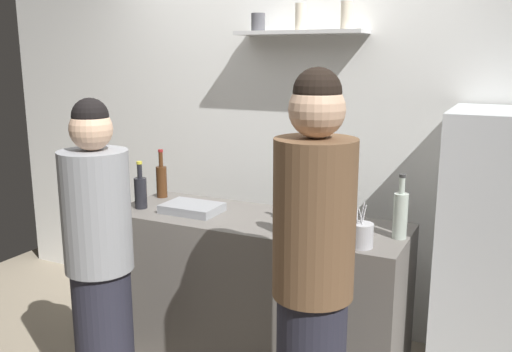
{
  "coord_description": "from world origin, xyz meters",
  "views": [
    {
      "loc": [
        1.47,
        -2.18,
        1.83
      ],
      "look_at": [
        0.13,
        0.55,
        1.15
      ],
      "focal_mm": 38.54,
      "sensor_mm": 36.0,
      "label": 1
    }
  ],
  "objects_px": {
    "person_grey_hoodie": "(100,262)",
    "person_brown_jacket": "(313,283)",
    "wine_bottle_green_glass": "(297,205)",
    "utensil_holder": "(362,235)",
    "wine_bottle_dark_glass": "(141,191)",
    "water_bottle_plastic": "(287,213)",
    "baking_pan": "(192,208)",
    "wine_bottle_amber_glass": "(162,180)",
    "wine_bottle_pale_glass": "(400,214)",
    "refrigerator": "(505,258)"
  },
  "relations": [
    {
      "from": "baking_pan",
      "to": "wine_bottle_amber_glass",
      "type": "relative_size",
      "value": 1.06
    },
    {
      "from": "water_bottle_plastic",
      "to": "wine_bottle_amber_glass",
      "type": "bearing_deg",
      "value": 161.63
    },
    {
      "from": "refrigerator",
      "to": "person_brown_jacket",
      "type": "height_order",
      "value": "person_brown_jacket"
    },
    {
      "from": "water_bottle_plastic",
      "to": "baking_pan",
      "type": "bearing_deg",
      "value": 168.82
    },
    {
      "from": "water_bottle_plastic",
      "to": "wine_bottle_dark_glass",
      "type": "bearing_deg",
      "value": 175.97
    },
    {
      "from": "refrigerator",
      "to": "baking_pan",
      "type": "distance_m",
      "value": 1.76
    },
    {
      "from": "refrigerator",
      "to": "wine_bottle_pale_glass",
      "type": "height_order",
      "value": "refrigerator"
    },
    {
      "from": "wine_bottle_pale_glass",
      "to": "person_brown_jacket",
      "type": "bearing_deg",
      "value": -106.58
    },
    {
      "from": "person_brown_jacket",
      "to": "refrigerator",
      "type": "bearing_deg",
      "value": -115.61
    },
    {
      "from": "refrigerator",
      "to": "person_brown_jacket",
      "type": "relative_size",
      "value": 0.87
    },
    {
      "from": "baking_pan",
      "to": "person_grey_hoodie",
      "type": "height_order",
      "value": "person_grey_hoodie"
    },
    {
      "from": "wine_bottle_pale_glass",
      "to": "wine_bottle_dark_glass",
      "type": "xyz_separation_m",
      "value": [
        -1.54,
        -0.13,
        -0.02
      ]
    },
    {
      "from": "utensil_holder",
      "to": "wine_bottle_dark_glass",
      "type": "height_order",
      "value": "wine_bottle_dark_glass"
    },
    {
      "from": "refrigerator",
      "to": "person_grey_hoodie",
      "type": "bearing_deg",
      "value": -150.71
    },
    {
      "from": "wine_bottle_green_glass",
      "to": "wine_bottle_pale_glass",
      "type": "height_order",
      "value": "wine_bottle_pale_glass"
    },
    {
      "from": "person_grey_hoodie",
      "to": "utensil_holder",
      "type": "bearing_deg",
      "value": -11.01
    },
    {
      "from": "wine_bottle_pale_glass",
      "to": "person_grey_hoodie",
      "type": "height_order",
      "value": "person_grey_hoodie"
    },
    {
      "from": "wine_bottle_green_glass",
      "to": "wine_bottle_amber_glass",
      "type": "xyz_separation_m",
      "value": [
        -1.02,
        0.16,
        0.0
      ]
    },
    {
      "from": "water_bottle_plastic",
      "to": "person_grey_hoodie",
      "type": "xyz_separation_m",
      "value": [
        -0.8,
        -0.54,
        -0.22
      ]
    },
    {
      "from": "utensil_holder",
      "to": "refrigerator",
      "type": "bearing_deg",
      "value": 38.58
    },
    {
      "from": "person_grey_hoodie",
      "to": "person_brown_jacket",
      "type": "height_order",
      "value": "person_brown_jacket"
    },
    {
      "from": "utensil_holder",
      "to": "wine_bottle_amber_glass",
      "type": "xyz_separation_m",
      "value": [
        -1.45,
        0.37,
        0.06
      ]
    },
    {
      "from": "utensil_holder",
      "to": "person_grey_hoodie",
      "type": "relative_size",
      "value": 0.14
    },
    {
      "from": "baking_pan",
      "to": "person_brown_jacket",
      "type": "distance_m",
      "value": 1.19
    },
    {
      "from": "baking_pan",
      "to": "person_grey_hoodie",
      "type": "relative_size",
      "value": 0.21
    },
    {
      "from": "baking_pan",
      "to": "water_bottle_plastic",
      "type": "distance_m",
      "value": 0.69
    },
    {
      "from": "refrigerator",
      "to": "wine_bottle_green_glass",
      "type": "relative_size",
      "value": 5.17
    },
    {
      "from": "person_brown_jacket",
      "to": "utensil_holder",
      "type": "bearing_deg",
      "value": -88.47
    },
    {
      "from": "wine_bottle_green_glass",
      "to": "water_bottle_plastic",
      "type": "distance_m",
      "value": 0.19
    },
    {
      "from": "wine_bottle_green_glass",
      "to": "wine_bottle_dark_glass",
      "type": "relative_size",
      "value": 1.03
    },
    {
      "from": "wine_bottle_pale_glass",
      "to": "person_grey_hoodie",
      "type": "relative_size",
      "value": 0.21
    },
    {
      "from": "wine_bottle_dark_glass",
      "to": "person_grey_hoodie",
      "type": "xyz_separation_m",
      "value": [
        0.21,
        -0.61,
        -0.21
      ]
    },
    {
      "from": "wine_bottle_amber_glass",
      "to": "person_grey_hoodie",
      "type": "height_order",
      "value": "person_grey_hoodie"
    },
    {
      "from": "wine_bottle_pale_glass",
      "to": "wine_bottle_amber_glass",
      "type": "relative_size",
      "value": 1.05
    },
    {
      "from": "refrigerator",
      "to": "person_grey_hoodie",
      "type": "distance_m",
      "value": 2.11
    },
    {
      "from": "utensil_holder",
      "to": "water_bottle_plastic",
      "type": "distance_m",
      "value": 0.41
    },
    {
      "from": "wine_bottle_green_glass",
      "to": "utensil_holder",
      "type": "bearing_deg",
      "value": -26.13
    },
    {
      "from": "refrigerator",
      "to": "wine_bottle_dark_glass",
      "type": "height_order",
      "value": "refrigerator"
    },
    {
      "from": "refrigerator",
      "to": "wine_bottle_amber_glass",
      "type": "height_order",
      "value": "refrigerator"
    },
    {
      "from": "refrigerator",
      "to": "person_grey_hoodie",
      "type": "xyz_separation_m",
      "value": [
        -1.84,
        -1.03,
        0.03
      ]
    },
    {
      "from": "wine_bottle_pale_glass",
      "to": "wine_bottle_amber_glass",
      "type": "distance_m",
      "value": 1.59
    },
    {
      "from": "baking_pan",
      "to": "wine_bottle_pale_glass",
      "type": "relative_size",
      "value": 1.01
    },
    {
      "from": "wine_bottle_green_glass",
      "to": "person_grey_hoodie",
      "type": "bearing_deg",
      "value": -136.68
    },
    {
      "from": "wine_bottle_green_glass",
      "to": "person_grey_hoodie",
      "type": "relative_size",
      "value": 0.18
    },
    {
      "from": "baking_pan",
      "to": "wine_bottle_pale_glass",
      "type": "xyz_separation_m",
      "value": [
        1.22,
        0.06,
        0.1
      ]
    },
    {
      "from": "wine_bottle_pale_glass",
      "to": "wine_bottle_green_glass",
      "type": "bearing_deg",
      "value": -179.11
    },
    {
      "from": "utensil_holder",
      "to": "person_brown_jacket",
      "type": "bearing_deg",
      "value": -98.33
    },
    {
      "from": "refrigerator",
      "to": "person_brown_jacket",
      "type": "xyz_separation_m",
      "value": [
        -0.71,
        -1.0,
        0.11
      ]
    },
    {
      "from": "baking_pan",
      "to": "utensil_holder",
      "type": "relative_size",
      "value": 1.54
    },
    {
      "from": "wine_bottle_dark_glass",
      "to": "person_brown_jacket",
      "type": "height_order",
      "value": "person_brown_jacket"
    }
  ]
}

